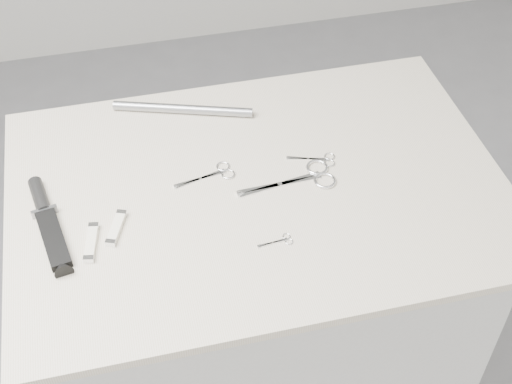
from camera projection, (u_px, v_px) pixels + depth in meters
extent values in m
cube|color=silver|center=(258.00, 319.00, 1.77)|extent=(0.90, 0.60, 0.90)
cube|color=beige|center=(258.00, 188.00, 1.45)|extent=(1.00, 0.70, 0.02)
cube|color=white|center=(280.00, 184.00, 1.44)|extent=(0.18, 0.04, 0.00)
cylinder|color=white|center=(280.00, 184.00, 1.44)|extent=(0.01, 0.01, 0.00)
torus|color=white|center=(317.00, 167.00, 1.47)|extent=(0.05, 0.05, 0.01)
torus|color=white|center=(325.00, 181.00, 1.44)|extent=(0.05, 0.05, 0.01)
cube|color=white|center=(200.00, 179.00, 1.45)|extent=(0.11, 0.04, 0.00)
cylinder|color=white|center=(200.00, 179.00, 1.45)|extent=(0.01, 0.01, 0.00)
torus|color=white|center=(223.00, 166.00, 1.48)|extent=(0.03, 0.03, 0.00)
torus|color=white|center=(228.00, 174.00, 1.46)|extent=(0.03, 0.03, 0.00)
cube|color=white|center=(308.00, 159.00, 1.49)|extent=(0.09, 0.04, 0.00)
cylinder|color=white|center=(308.00, 159.00, 1.49)|extent=(0.00, 0.00, 0.00)
torus|color=white|center=(329.00, 156.00, 1.50)|extent=(0.02, 0.02, 0.00)
torus|color=white|center=(330.00, 163.00, 1.48)|extent=(0.02, 0.02, 0.00)
cube|color=white|center=(273.00, 243.00, 1.33)|extent=(0.06, 0.01, 0.00)
cylinder|color=white|center=(273.00, 243.00, 1.33)|extent=(0.00, 0.00, 0.00)
torus|color=white|center=(286.00, 236.00, 1.34)|extent=(0.02, 0.02, 0.00)
torus|color=white|center=(289.00, 242.00, 1.33)|extent=(0.02, 0.02, 0.00)
cube|color=black|center=(53.00, 238.00, 1.33)|extent=(0.07, 0.16, 0.02)
cube|color=gray|center=(44.00, 211.00, 1.38)|extent=(0.06, 0.02, 0.02)
cylinder|color=black|center=(39.00, 196.00, 1.41)|extent=(0.05, 0.10, 0.03)
cube|color=white|center=(91.00, 242.00, 1.32)|extent=(0.03, 0.09, 0.01)
cube|color=white|center=(94.00, 226.00, 1.35)|extent=(0.02, 0.01, 0.01)
cube|color=white|center=(89.00, 259.00, 1.30)|extent=(0.02, 0.01, 0.01)
cube|color=white|center=(116.00, 228.00, 1.35)|extent=(0.05, 0.09, 0.01)
cube|color=white|center=(122.00, 213.00, 1.38)|extent=(0.02, 0.02, 0.01)
cube|color=white|center=(111.00, 243.00, 1.32)|extent=(0.02, 0.02, 0.01)
cylinder|color=gray|center=(183.00, 109.00, 1.60)|extent=(0.31, 0.12, 0.02)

